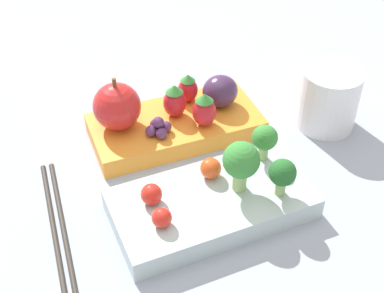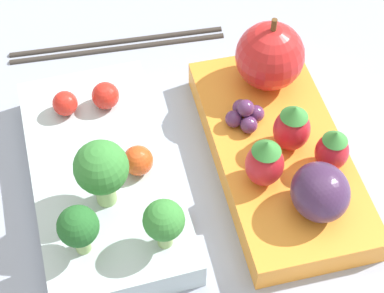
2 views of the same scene
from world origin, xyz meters
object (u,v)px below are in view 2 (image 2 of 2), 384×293
(cherry_tomato_0, at_px, (105,96))
(bento_box_savoury, at_px, (103,176))
(plum, at_px, (320,192))
(bento_box_fruit, at_px, (278,153))
(broccoli_floret_1, at_px, (78,228))
(cherry_tomato_2, at_px, (138,159))
(broccoli_floret_0, at_px, (164,221))
(strawberry_0, at_px, (265,162))
(grape_cluster, at_px, (245,115))
(apple, at_px, (270,56))
(strawberry_2, at_px, (292,127))
(chopsticks_pair, at_px, (118,44))
(cherry_tomato_1, at_px, (65,103))
(strawberry_1, at_px, (332,150))
(broccoli_floret_2, at_px, (101,169))

(cherry_tomato_0, bearing_deg, bento_box_savoury, 163.87)
(plum, bearing_deg, bento_box_fruit, 2.81)
(broccoli_floret_1, relative_size, cherry_tomato_2, 1.89)
(broccoli_floret_0, bearing_deg, cherry_tomato_2, 1.88)
(strawberry_0, relative_size, grape_cluster, 1.36)
(broccoli_floret_0, relative_size, apple, 0.65)
(strawberry_2, xyz_separation_m, chopsticks_pair, (0.18, 0.10, -0.04))
(bento_box_fruit, xyz_separation_m, broccoli_floret_0, (-0.06, 0.11, 0.04))
(cherry_tomato_1, height_order, strawberry_0, strawberry_0)
(broccoli_floret_0, height_order, apple, apple)
(broccoli_floret_1, relative_size, grape_cluster, 1.33)
(cherry_tomato_2, xyz_separation_m, strawberry_1, (-0.04, -0.15, 0.01))
(cherry_tomato_1, distance_m, cherry_tomato_2, 0.09)
(broccoli_floret_1, xyz_separation_m, broccoli_floret_2, (0.04, -0.03, 0.01))
(bento_box_savoury, xyz_separation_m, apple, (0.05, -0.16, 0.04))
(bento_box_savoury, xyz_separation_m, chopsticks_pair, (0.16, -0.05, -0.01))
(bento_box_savoury, distance_m, apple, 0.17)
(strawberry_0, distance_m, strawberry_1, 0.06)
(cherry_tomato_0, bearing_deg, broccoli_floret_0, -175.26)
(broccoli_floret_0, distance_m, grape_cluster, 0.13)
(cherry_tomato_2, bearing_deg, cherry_tomato_1, 30.04)
(strawberry_0, bearing_deg, plum, -141.62)
(bento_box_savoury, height_order, cherry_tomato_1, cherry_tomato_1)
(broccoli_floret_1, distance_m, cherry_tomato_1, 0.13)
(strawberry_1, xyz_separation_m, chopsticks_pair, (0.21, 0.13, -0.04))
(cherry_tomato_1, bearing_deg, strawberry_0, -129.95)
(bento_box_savoury, bearing_deg, cherry_tomato_1, 13.88)
(apple, distance_m, strawberry_2, 0.07)
(broccoli_floret_2, bearing_deg, apple, -62.96)
(strawberry_0, bearing_deg, broccoli_floret_2, 82.60)
(plum, relative_size, grape_cluster, 1.38)
(cherry_tomato_0, relative_size, cherry_tomato_1, 1.10)
(cherry_tomato_0, distance_m, apple, 0.14)
(strawberry_1, bearing_deg, bento_box_fruit, 43.15)
(broccoli_floret_2, bearing_deg, broccoli_floret_1, 145.33)
(broccoli_floret_0, xyz_separation_m, strawberry_1, (0.03, -0.14, -0.01))
(cherry_tomato_1, distance_m, strawberry_1, 0.22)
(strawberry_0, xyz_separation_m, strawberry_2, (0.03, -0.03, -0.00))
(broccoli_floret_2, bearing_deg, cherry_tomato_0, -12.24)
(cherry_tomato_1, bearing_deg, chopsticks_pair, -33.71)
(cherry_tomato_1, bearing_deg, bento_box_savoury, -166.12)
(bento_box_savoury, bearing_deg, broccoli_floret_2, 175.63)
(bento_box_savoury, bearing_deg, apple, -72.37)
(broccoli_floret_2, relative_size, plum, 1.31)
(broccoli_floret_1, relative_size, broccoli_floret_2, 0.74)
(chopsticks_pair, bearing_deg, strawberry_0, -161.32)
(broccoli_floret_1, bearing_deg, chopsticks_pair, -18.25)
(chopsticks_pair, bearing_deg, strawberry_2, -150.46)
(bento_box_savoury, relative_size, broccoli_floret_0, 4.83)
(bento_box_fruit, xyz_separation_m, cherry_tomato_1, (0.08, 0.16, 0.03))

